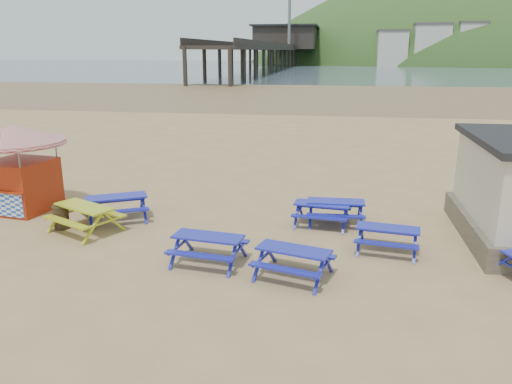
% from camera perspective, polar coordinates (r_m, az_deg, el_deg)
% --- Properties ---
extents(ground, '(400.00, 400.00, 0.00)m').
position_cam_1_polar(ground, '(15.54, -2.04, -4.99)').
color(ground, tan).
rests_on(ground, ground).
extents(wet_sand, '(400.00, 400.00, 0.00)m').
position_cam_1_polar(wet_sand, '(69.51, 7.08, 11.19)').
color(wet_sand, olive).
rests_on(wet_sand, ground).
extents(sea, '(400.00, 400.00, 0.00)m').
position_cam_1_polar(sea, '(184.34, 8.72, 13.98)').
color(sea, '#465764').
rests_on(sea, ground).
extents(picnic_table_blue_a, '(2.51, 2.35, 0.84)m').
position_cam_1_polar(picnic_table_blue_a, '(17.46, -15.61, -1.76)').
color(picnic_table_blue_a, '#2311A8').
rests_on(picnic_table_blue_a, ground).
extents(picnic_table_blue_b, '(1.93, 1.63, 0.75)m').
position_cam_1_polar(picnic_table_blue_b, '(16.48, 7.52, -2.51)').
color(picnic_table_blue_b, '#2311A8').
rests_on(picnic_table_blue_b, ground).
extents(picnic_table_blue_c, '(1.91, 1.56, 0.78)m').
position_cam_1_polar(picnic_table_blue_c, '(16.69, 9.06, -2.27)').
color(picnic_table_blue_c, '#2311A8').
rests_on(picnic_table_blue_c, ground).
extents(picnic_table_blue_d, '(2.05, 1.74, 0.79)m').
position_cam_1_polar(picnic_table_blue_d, '(13.53, -5.46, -6.53)').
color(picnic_table_blue_d, '#2311A8').
rests_on(picnic_table_blue_d, ground).
extents(picnic_table_blue_e, '(2.16, 1.92, 0.77)m').
position_cam_1_polar(picnic_table_blue_e, '(12.70, 4.30, -8.09)').
color(picnic_table_blue_e, '#2311A8').
rests_on(picnic_table_blue_e, ground).
extents(picnic_table_yellow, '(2.57, 2.39, 0.86)m').
position_cam_1_polar(picnic_table_yellow, '(16.61, -18.93, -2.91)').
color(picnic_table_yellow, gold).
rests_on(picnic_table_yellow, ground).
extents(ice_cream_kiosk, '(3.90, 3.90, 3.08)m').
position_cam_1_polar(ice_cream_kiosk, '(19.41, -25.60, 3.64)').
color(ice_cream_kiosk, '#A0260C').
rests_on(ice_cream_kiosk, ground).
extents(litter_bin, '(0.52, 0.52, 0.77)m').
position_cam_1_polar(litter_bin, '(17.19, -21.38, -2.67)').
color(litter_bin, '#3A2818').
rests_on(litter_bin, ground).
extents(pier, '(24.00, 220.00, 39.29)m').
position_cam_1_polar(pier, '(193.59, 3.29, 15.82)').
color(pier, black).
rests_on(pier, ground).
extents(picnic_table_blue_g, '(1.93, 1.65, 0.73)m').
position_cam_1_polar(picnic_table_blue_g, '(14.70, 14.78, -5.25)').
color(picnic_table_blue_g, '#2311A8').
rests_on(picnic_table_blue_g, ground).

